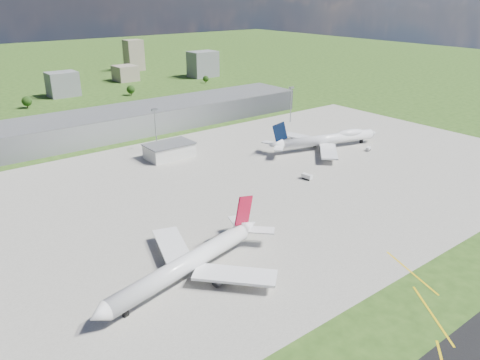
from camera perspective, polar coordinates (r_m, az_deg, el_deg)
ground at (r=312.50m, az=-14.74°, el=4.68°), size 1400.00×1400.00×0.00m
apron at (r=226.44m, az=-0.97°, el=-1.17°), size 360.00×190.00×0.08m
terminal at (r=323.89m, az=-15.96°, el=6.53°), size 300.00×42.00×15.00m
ops_building at (r=272.37m, az=-8.60°, el=3.52°), size 26.00×16.00×8.00m
mast_center at (r=281.20m, az=-10.29°, el=6.92°), size 3.50×2.00×25.90m
mast_east at (r=344.45m, az=6.25°, el=9.88°), size 3.50×2.00×25.90m
airliner_red_twin at (r=158.37m, az=-6.20°, el=-10.02°), size 73.18×56.16×20.26m
airliner_blue_quad at (r=290.76m, az=10.63°, el=4.89°), size 74.97×57.72×19.88m
tug_yellow at (r=159.89m, az=-0.01°, el=-11.44°), size 3.98×2.98×1.77m
van_white_near at (r=240.66m, az=8.17°, el=0.38°), size 3.27×5.84×2.78m
van_white_far at (r=292.54m, az=15.38°, el=3.67°), size 4.60×3.25×2.21m
bldg_c at (r=463.63m, az=-20.81°, el=10.87°), size 26.00×20.00×22.00m
bldg_ce at (r=529.10m, az=-13.80°, el=12.53°), size 22.00×24.00×16.00m
bldg_e at (r=540.46m, az=-4.55°, el=13.90°), size 30.00×22.00×28.00m
bldg_tall_e at (r=598.35m, az=-12.82°, el=14.61°), size 20.00×18.00×36.00m
tree_c at (r=425.79m, az=-24.55°, el=8.73°), size 8.10×8.10×9.90m
tree_e at (r=449.98m, az=-13.18°, el=10.69°), size 7.65×7.65×9.35m
tree_far_e at (r=502.16m, az=-4.19°, el=12.21°), size 6.30×6.30×7.70m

